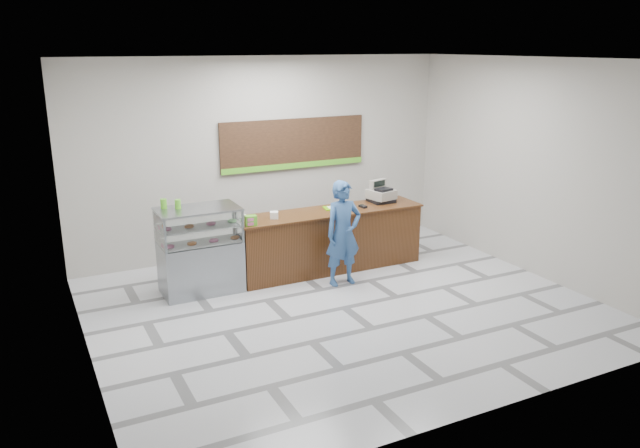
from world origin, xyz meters
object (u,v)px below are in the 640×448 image
sales_counter (329,240)px  customer (343,233)px  cash_register (381,194)px  serving_tray (334,208)px  display_case (200,250)px

sales_counter → customer: (-0.11, -0.68, 0.32)m
sales_counter → cash_register: bearing=7.0°
cash_register → serving_tray: size_ratio=1.27×
display_case → customer: size_ratio=0.80×
display_case → cash_register: size_ratio=2.70×
serving_tray → sales_counter: bearing=-135.2°
cash_register → customer: 1.48m
sales_counter → customer: size_ratio=1.95×
sales_counter → cash_register: size_ratio=6.61×
cash_register → serving_tray: bearing=169.3°
cash_register → display_case: bearing=168.8°
display_case → serving_tray: display_case is taller
display_case → serving_tray: (2.36, 0.08, 0.36)m
display_case → customer: customer is taller
display_case → customer: bearing=-17.9°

